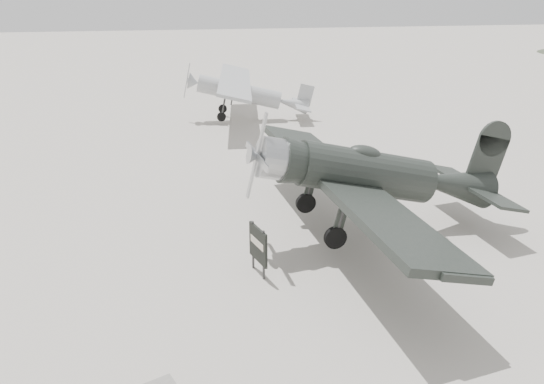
{
  "coord_description": "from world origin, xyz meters",
  "views": [
    {
      "loc": [
        -4.14,
        -14.74,
        7.55
      ],
      "look_at": [
        -1.44,
        0.25,
        1.5
      ],
      "focal_mm": 35.0,
      "sensor_mm": 36.0,
      "label": 1
    }
  ],
  "objects": [
    {
      "name": "lowwing_monoplane",
      "position": [
        1.75,
        -0.23,
        2.02
      ],
      "size": [
        8.47,
        11.85,
        3.82
      ],
      "rotation": [
        0.0,
        0.24,
        0.09
      ],
      "color": "black",
      "rests_on": "ground"
    },
    {
      "name": "sign_board",
      "position": [
        -2.23,
        -2.0,
        0.87
      ],
      "size": [
        0.36,
        0.98,
        1.45
      ],
      "rotation": [
        0.0,
        0.0,
        0.29
      ],
      "color": "#333333",
      "rests_on": "ground"
    },
    {
      "name": "highwing_monoplane",
      "position": [
        -0.3,
        15.53,
        1.82
      ],
      "size": [
        7.31,
        10.27,
        2.9
      ],
      "rotation": [
        0.0,
        0.23,
        -0.12
      ],
      "color": "#999C9D",
      "rests_on": "ground"
    },
    {
      "name": "ground",
      "position": [
        0.0,
        0.0,
        0.0
      ],
      "size": [
        160.0,
        160.0,
        0.0
      ],
      "primitive_type": "plane",
      "color": "#A29B90",
      "rests_on": "ground"
    }
  ]
}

